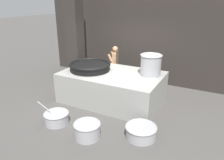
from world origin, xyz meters
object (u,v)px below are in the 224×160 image
(giant_wok_near, at_px, (90,66))
(prep_bowl_meat, at_px, (87,130))
(stock_pot, at_px, (151,65))
(prep_bowl_vegetables, at_px, (56,117))
(cook, at_px, (115,64))
(prep_bowl_extra, at_px, (141,131))

(giant_wok_near, height_order, prep_bowl_meat, giant_wok_near)
(stock_pot, bearing_deg, prep_bowl_vegetables, -128.30)
(cook, bearing_deg, prep_bowl_extra, 112.56)
(prep_bowl_vegetables, relative_size, prep_bowl_extra, 1.13)
(stock_pot, bearing_deg, prep_bowl_extra, -76.89)
(stock_pot, distance_m, cook, 1.98)
(prep_bowl_vegetables, xyz_separation_m, prep_bowl_meat, (1.07, -0.15, 0.04))
(giant_wok_near, relative_size, prep_bowl_extra, 1.76)
(stock_pot, distance_m, prep_bowl_vegetables, 3.08)
(cook, height_order, prep_bowl_vegetables, cook)
(prep_bowl_extra, bearing_deg, giant_wok_near, 148.93)
(giant_wok_near, distance_m, prep_bowl_meat, 2.45)
(prep_bowl_vegetables, xyz_separation_m, prep_bowl_extra, (2.21, 0.44, -0.00))
(giant_wok_near, distance_m, prep_bowl_extra, 2.84)
(stock_pot, distance_m, prep_bowl_meat, 2.73)
(cook, bearing_deg, stock_pot, 135.84)
(giant_wok_near, xyz_separation_m, prep_bowl_extra, (2.30, -1.39, -0.91))
(cook, xyz_separation_m, prep_bowl_extra, (2.10, -2.77, -0.64))
(giant_wok_near, bearing_deg, cook, 81.73)
(prep_bowl_vegetables, relative_size, prep_bowl_meat, 1.32)
(cook, distance_m, prep_bowl_extra, 3.53)
(stock_pot, xyz_separation_m, prep_bowl_extra, (0.42, -1.82, -1.11))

